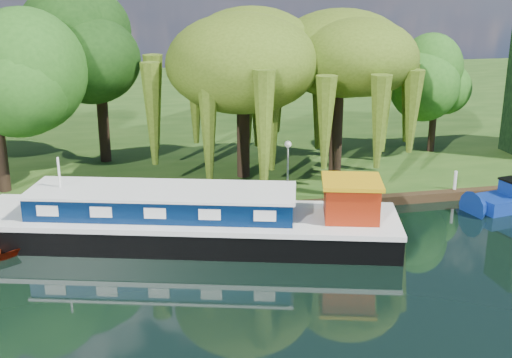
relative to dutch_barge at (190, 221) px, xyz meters
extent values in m
plane|color=black|center=(5.24, -5.50, -0.96)|extent=(120.00, 120.00, 0.00)
cube|color=#1E3F11|center=(5.24, 28.50, -0.73)|extent=(120.00, 52.00, 0.45)
cube|color=black|center=(-0.15, 0.04, -0.50)|extent=(18.61, 8.93, 1.21)
cube|color=silver|center=(-0.15, 0.04, 0.21)|extent=(18.72, 9.03, 0.22)
cube|color=#031638|center=(-1.12, 0.32, 0.81)|extent=(11.65, 5.92, 0.96)
cube|color=silver|center=(-1.12, 0.32, 1.35)|extent=(11.90, 6.17, 0.12)
cube|color=maroon|center=(6.65, -1.92, 1.08)|extent=(2.75, 2.75, 1.52)
cube|color=#C7900E|center=(6.65, -1.92, 1.92)|extent=(3.07, 3.07, 0.16)
cylinder|color=silver|center=(-5.40, 1.56, 1.54)|extent=(0.10, 0.10, 2.43)
cylinder|color=black|center=(3.89, 7.59, 2.08)|extent=(0.67, 0.67, 5.18)
ellipsoid|color=#3B5111|center=(3.89, 7.59, 5.82)|extent=(7.23, 7.23, 4.67)
cylinder|color=black|center=(8.99, 6.86, 1.94)|extent=(0.69, 0.69, 4.90)
ellipsoid|color=#3B5111|center=(8.99, 6.86, 5.49)|extent=(6.70, 6.70, 4.33)
cylinder|color=black|center=(-3.64, 12.44, 3.08)|extent=(0.71, 0.71, 7.18)
ellipsoid|color=black|center=(-3.64, 12.44, 6.02)|extent=(5.74, 5.74, 5.74)
cylinder|color=black|center=(16.67, 10.39, 1.92)|extent=(0.39, 0.39, 4.86)
ellipsoid|color=#205114|center=(16.67, 10.39, 3.91)|extent=(3.89, 3.89, 3.89)
cylinder|color=silver|center=(5.74, 5.00, 0.59)|extent=(0.10, 0.10, 2.20)
sphere|color=white|center=(5.74, 5.00, 1.87)|extent=(0.36, 0.36, 0.36)
cylinder|color=silver|center=(-4.76, 2.90, -0.01)|extent=(0.16, 0.16, 1.00)
cylinder|color=silver|center=(1.24, 2.90, -0.01)|extent=(0.16, 0.16, 1.00)
cylinder|color=silver|center=(8.24, 2.90, -0.01)|extent=(0.16, 0.16, 1.00)
cylinder|color=silver|center=(14.24, 2.90, -0.01)|extent=(0.16, 0.16, 1.00)
camera|label=1|loc=(-2.74, -26.03, 10.04)|focal=45.00mm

